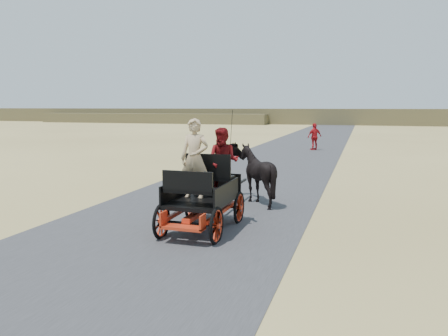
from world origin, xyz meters
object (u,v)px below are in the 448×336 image
(carriage, at_px, (203,214))
(horse_right, at_px, (257,174))
(pedestrian, at_px, (315,137))
(horse_left, at_px, (221,173))

(carriage, relative_size, horse_right, 1.41)
(horse_right, height_order, pedestrian, pedestrian)
(pedestrian, bearing_deg, carriage, 46.99)
(horse_right, distance_m, pedestrian, 16.24)
(horse_left, height_order, pedestrian, pedestrian)
(horse_left, distance_m, pedestrian, 16.27)
(carriage, height_order, horse_right, horse_right)
(carriage, bearing_deg, horse_right, 79.61)
(carriage, distance_m, horse_left, 3.09)
(pedestrian, bearing_deg, horse_right, 48.68)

